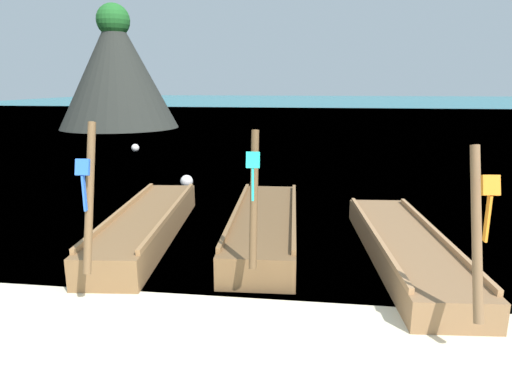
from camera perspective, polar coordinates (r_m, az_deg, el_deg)
The scene contains 8 objects.
ground at distance 5.89m, azimuth -5.27°, elevation -21.26°, with size 120.00×120.00×0.00m, color beige.
sea_water at distance 66.68m, azimuth 6.61°, elevation 10.59°, with size 120.00×120.00×0.00m, color #147A89.
longtail_boat_blue_ribbon at distance 10.29m, azimuth -13.59°, elevation -4.05°, with size 1.70×6.12×2.79m.
longtail_boat_turquoise_ribbon at distance 9.96m, azimuth 1.12°, elevation -4.26°, with size 1.60×5.79×2.67m.
longtail_boat_orange_ribbon at distance 9.29m, azimuth 18.27°, elevation -6.62°, with size 1.74×6.13×2.61m.
karst_rock at distance 36.77m, azimuth -17.31°, elevation 14.44°, with size 9.08×8.86×9.04m.
mooring_buoy_near at distance 15.07m, azimuth -8.73°, elevation 1.35°, with size 0.41×0.41×0.41m.
mooring_buoy_far at distance 23.57m, azimuth -14.96°, elevation 5.40°, with size 0.39×0.39×0.39m.
Camera 1 is at (1.13, -4.70, 3.36)m, focal length 31.76 mm.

